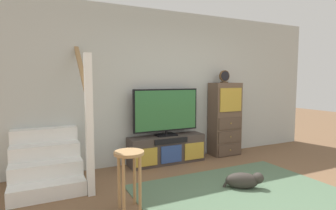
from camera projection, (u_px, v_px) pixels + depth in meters
name	position (u px, v px, depth m)	size (l,w,h in m)	color
back_wall	(175.00, 86.00, 5.04)	(6.40, 0.12, 2.70)	#B2B7B2
area_rug	(240.00, 193.00, 3.50)	(2.60, 1.80, 0.01)	#4C664C
media_console	(167.00, 149.00, 4.78)	(1.37, 0.38, 0.49)	#423833
television	(166.00, 111.00, 4.73)	(1.21, 0.22, 0.83)	black
side_cabinet	(225.00, 119.00, 5.29)	(0.58, 0.38, 1.41)	brown
desk_clock	(224.00, 77.00, 5.18)	(0.22, 0.08, 0.24)	#4C3823
staircase	(47.00, 155.00, 3.94)	(1.00, 1.36, 2.20)	white
bar_stool_near	(129.00, 166.00, 3.03)	(0.34, 0.34, 0.67)	#A37A4C
dog	(244.00, 180.00, 3.65)	(0.49, 0.40, 0.23)	#332D28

